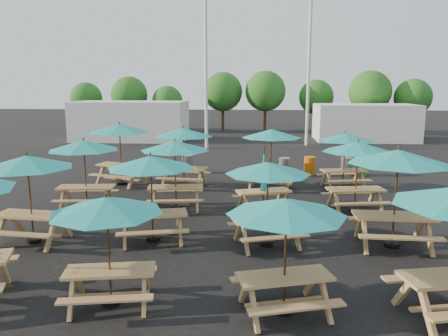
# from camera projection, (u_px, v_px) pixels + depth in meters

# --- Properties ---
(ground) EXTENTS (120.00, 120.00, 0.00)m
(ground) POSITION_uv_depth(u_px,v_px,m) (221.00, 211.00, 13.87)
(ground) COLOR black
(ground) RESTS_ON ground
(picnic_unit_1) EXTENTS (2.41, 2.41, 2.25)m
(picnic_unit_1) POSITION_uv_depth(u_px,v_px,m) (28.00, 166.00, 10.70)
(picnic_unit_1) COLOR #B07F4E
(picnic_unit_1) RESTS_ON ground
(picnic_unit_2) EXTENTS (2.44, 2.44, 2.25)m
(picnic_unit_2) POSITION_uv_depth(u_px,v_px,m) (84.00, 149.00, 13.69)
(picnic_unit_2) COLOR #B07F4E
(picnic_unit_2) RESTS_ON ground
(picnic_unit_3) EXTENTS (3.05, 3.05, 2.46)m
(picnic_unit_3) POSITION_uv_depth(u_px,v_px,m) (120.00, 131.00, 17.15)
(picnic_unit_3) COLOR #B07F4E
(picnic_unit_3) RESTS_ON ground
(picnic_unit_4) EXTENTS (2.31, 2.31, 2.03)m
(picnic_unit_4) POSITION_uv_depth(u_px,v_px,m) (107.00, 210.00, 7.59)
(picnic_unit_4) COLOR #B07F4E
(picnic_unit_4) RESTS_ON ground
(picnic_unit_5) EXTENTS (2.64, 2.64, 2.23)m
(picnic_unit_5) POSITION_uv_depth(u_px,v_px,m) (151.00, 166.00, 10.82)
(picnic_unit_5) COLOR #B07F4E
(picnic_unit_5) RESTS_ON ground
(picnic_unit_6) EXTENTS (2.47, 2.47, 2.23)m
(picnic_unit_6) POSITION_uv_depth(u_px,v_px,m) (175.00, 149.00, 13.72)
(picnic_unit_6) COLOR #B07F4E
(picnic_unit_6) RESTS_ON ground
(picnic_unit_7) EXTENTS (2.53, 2.53, 2.33)m
(picnic_unit_7) POSITION_uv_depth(u_px,v_px,m) (183.00, 135.00, 16.77)
(picnic_unit_7) COLOR #B07F4E
(picnic_unit_7) RESTS_ON ground
(picnic_unit_8) EXTENTS (2.53, 2.53, 2.08)m
(picnic_unit_8) POSITION_uv_depth(u_px,v_px,m) (286.00, 212.00, 7.31)
(picnic_unit_8) COLOR #B07F4E
(picnic_unit_8) RESTS_ON ground
(picnic_unit_9) EXTENTS (2.63, 2.63, 2.13)m
(picnic_unit_9) POSITION_uv_depth(u_px,v_px,m) (268.00, 172.00, 10.51)
(picnic_unit_9) COLOR #B07F4E
(picnic_unit_9) RESTS_ON ground
(picnic_unit_10) EXTENTS (2.05, 1.91, 2.13)m
(picnic_unit_10) POSITION_uv_depth(u_px,v_px,m) (264.00, 185.00, 13.51)
(picnic_unit_10) COLOR #B07F4E
(picnic_unit_10) RESTS_ON ground
(picnic_unit_11) EXTENTS (2.66, 2.66, 2.33)m
(picnic_unit_11) POSITION_uv_depth(u_px,v_px,m) (271.00, 136.00, 16.45)
(picnic_unit_11) COLOR #B07F4E
(picnic_unit_11) RESTS_ON ground
(picnic_unit_13) EXTENTS (2.48, 2.48, 2.44)m
(picnic_unit_13) POSITION_uv_depth(u_px,v_px,m) (398.00, 162.00, 10.38)
(picnic_unit_13) COLOR #B07F4E
(picnic_unit_13) RESTS_ON ground
(picnic_unit_14) EXTENTS (2.51, 2.51, 2.24)m
(picnic_unit_14) POSITION_uv_depth(u_px,v_px,m) (358.00, 150.00, 13.41)
(picnic_unit_14) COLOR #B07F4E
(picnic_unit_14) RESTS_ON ground
(picnic_unit_15) EXTENTS (2.49, 2.49, 2.16)m
(picnic_unit_15) POSITION_uv_depth(u_px,v_px,m) (345.00, 140.00, 16.58)
(picnic_unit_15) COLOR #B07F4E
(picnic_unit_15) RESTS_ON ground
(waste_bin_0) EXTENTS (0.50, 0.50, 0.80)m
(waste_bin_0) POSITION_uv_depth(u_px,v_px,m) (188.00, 164.00, 19.87)
(waste_bin_0) COLOR gray
(waste_bin_0) RESTS_ON ground
(waste_bin_1) EXTENTS (0.50, 0.50, 0.80)m
(waste_bin_1) POSITION_uv_depth(u_px,v_px,m) (284.00, 167.00, 19.16)
(waste_bin_1) COLOR gray
(waste_bin_1) RESTS_ON ground
(waste_bin_2) EXTENTS (0.50, 0.50, 0.80)m
(waste_bin_2) POSITION_uv_depth(u_px,v_px,m) (310.00, 166.00, 19.44)
(waste_bin_2) COLOR #C45A0B
(waste_bin_2) RESTS_ON ground
(waste_bin_3) EXTENTS (0.50, 0.50, 0.80)m
(waste_bin_3) POSITION_uv_depth(u_px,v_px,m) (346.00, 167.00, 19.24)
(waste_bin_3) COLOR gray
(waste_bin_3) RESTS_ON ground
(waste_bin_4) EXTENTS (0.50, 0.50, 0.80)m
(waste_bin_4) POSITION_uv_depth(u_px,v_px,m) (361.00, 166.00, 19.30)
(waste_bin_4) COLOR #198B1E
(waste_bin_4) RESTS_ON ground
(mast_0) EXTENTS (0.20, 0.20, 12.00)m
(mast_0) POSITION_uv_depth(u_px,v_px,m) (206.00, 51.00, 26.62)
(mast_0) COLOR silver
(mast_0) RESTS_ON ground
(mast_1) EXTENTS (0.20, 0.20, 12.00)m
(mast_1) POSITION_uv_depth(u_px,v_px,m) (309.00, 53.00, 28.13)
(mast_1) COLOR silver
(mast_1) RESTS_ON ground
(event_tent_0) EXTENTS (8.00, 4.00, 2.80)m
(event_tent_0) POSITION_uv_depth(u_px,v_px,m) (131.00, 121.00, 31.81)
(event_tent_0) COLOR silver
(event_tent_0) RESTS_ON ground
(event_tent_1) EXTENTS (7.00, 4.00, 2.60)m
(event_tent_1) POSITION_uv_depth(u_px,v_px,m) (365.00, 122.00, 31.63)
(event_tent_1) COLOR silver
(event_tent_1) RESTS_ON ground
(tree_0) EXTENTS (2.80, 2.80, 4.24)m
(tree_0) POSITION_uv_depth(u_px,v_px,m) (86.00, 98.00, 39.07)
(tree_0) COLOR #382314
(tree_0) RESTS_ON ground
(tree_1) EXTENTS (3.11, 3.11, 4.72)m
(tree_1) POSITION_uv_depth(u_px,v_px,m) (129.00, 95.00, 37.39)
(tree_1) COLOR #382314
(tree_1) RESTS_ON ground
(tree_2) EXTENTS (2.59, 2.59, 3.93)m
(tree_2) POSITION_uv_depth(u_px,v_px,m) (167.00, 101.00, 37.02)
(tree_2) COLOR #382314
(tree_2) RESTS_ON ground
(tree_3) EXTENTS (3.36, 3.36, 5.09)m
(tree_3) POSITION_uv_depth(u_px,v_px,m) (223.00, 92.00, 37.59)
(tree_3) COLOR #382314
(tree_3) RESTS_ON ground
(tree_4) EXTENTS (3.41, 3.41, 5.17)m
(tree_4) POSITION_uv_depth(u_px,v_px,m) (265.00, 91.00, 36.88)
(tree_4) COLOR #382314
(tree_4) RESTS_ON ground
(tree_5) EXTENTS (2.94, 2.94, 4.45)m
(tree_5) POSITION_uv_depth(u_px,v_px,m) (316.00, 97.00, 37.07)
(tree_5) COLOR #382314
(tree_5) RESTS_ON ground
(tree_6) EXTENTS (3.38, 3.38, 5.13)m
(tree_6) POSITION_uv_depth(u_px,v_px,m) (370.00, 92.00, 34.97)
(tree_6) COLOR #382314
(tree_6) RESTS_ON ground
(tree_7) EXTENTS (2.95, 2.95, 4.48)m
(tree_7) POSITION_uv_depth(u_px,v_px,m) (413.00, 97.00, 34.84)
(tree_7) COLOR #382314
(tree_7) RESTS_ON ground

